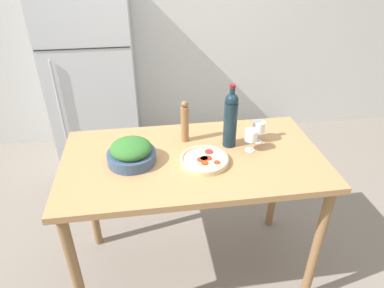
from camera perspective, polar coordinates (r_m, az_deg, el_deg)
The scene contains 10 objects.
ground_plane at distance 2.55m, azimuth 0.14°, elevation -19.83°, with size 14.00×14.00×0.00m, color slate.
wall_back at distance 3.62m, azimuth -4.74°, elevation 20.33°, with size 6.40×0.06×2.60m.
refrigerator at distance 3.40m, azimuth -16.11°, elevation 10.47°, with size 0.77×0.68×1.68m.
prep_counter at distance 1.98m, azimuth 0.17°, elevation -4.93°, with size 1.46×0.79×0.93m.
wine_bottle at distance 1.95m, azimuth 6.44°, elevation 4.24°, with size 0.08×0.08×0.38m.
wine_glass_near at distance 1.95m, azimuth 9.84°, elevation 1.29°, with size 0.07×0.07×0.13m.
wine_glass_far at distance 2.05m, azimuth 11.05°, elevation 2.68°, with size 0.07×0.07×0.13m.
pepper_mill at distance 2.01m, azimuth -1.21°, elevation 3.69°, with size 0.05×0.05×0.26m.
salad_bowl at distance 1.87m, azimuth -10.10°, elevation -1.44°, with size 0.26×0.26×0.13m.
homemade_pizza at distance 1.86m, azimuth 2.06°, elevation -2.63°, with size 0.27×0.27×0.03m.
Camera 1 is at (-0.24, -1.58, 1.99)m, focal length 32.00 mm.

